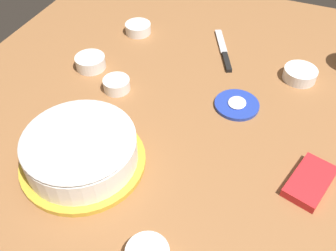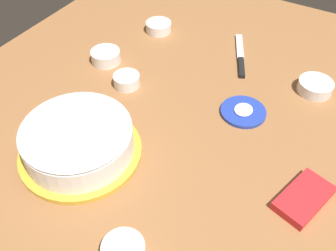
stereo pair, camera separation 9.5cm
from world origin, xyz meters
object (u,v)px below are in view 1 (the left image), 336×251
sprinkle_bowl_yellow (90,62)px  sprinkle_bowl_orange (300,74)px  frosted_cake (81,150)px  sprinkle_bowl_blue (138,28)px  candy_box_upper (310,181)px  spreading_knife (224,53)px  sprinkle_bowl_green (117,84)px  frosting_tub_lid (237,104)px

sprinkle_bowl_yellow → sprinkle_bowl_orange: 0.64m
frosted_cake → sprinkle_bowl_blue: frosted_cake is taller
sprinkle_bowl_blue → candy_box_upper: sprinkle_bowl_blue is taller
sprinkle_bowl_orange → candy_box_upper: bearing=-168.2°
frosted_cake → spreading_knife: size_ratio=1.35×
frosted_cake → sprinkle_bowl_green: (0.28, 0.05, -0.03)m
sprinkle_bowl_yellow → sprinkle_bowl_orange: (0.19, -0.61, -0.00)m
sprinkle_bowl_green → sprinkle_bowl_orange: bearing=-62.6°
sprinkle_bowl_yellow → candy_box_upper: 0.72m
candy_box_upper → sprinkle_bowl_blue: bearing=72.0°
frosting_tub_lid → sprinkle_bowl_green: (-0.06, 0.34, 0.01)m
spreading_knife → frosting_tub_lid: bearing=-155.8°
frosting_tub_lid → sprinkle_bowl_orange: (0.19, -0.14, 0.01)m
sprinkle_bowl_blue → sprinkle_bowl_yellow: (-0.24, 0.05, 0.00)m
sprinkle_bowl_yellow → sprinkle_bowl_green: (-0.06, -0.12, -0.00)m
sprinkle_bowl_yellow → sprinkle_bowl_orange: bearing=-72.9°
sprinkle_bowl_blue → sprinkle_bowl_orange: size_ratio=0.90×
sprinkle_bowl_green → candy_box_upper: sprinkle_bowl_green is taller
spreading_knife → sprinkle_bowl_green: (-0.29, 0.24, 0.01)m
frosted_cake → sprinkle_bowl_yellow: size_ratio=3.26×
sprinkle_bowl_yellow → frosted_cake: bearing=-152.3°
candy_box_upper → sprinkle_bowl_orange: bearing=28.1°
frosting_tub_lid → sprinkle_bowl_blue: size_ratio=1.41×
sprinkle_bowl_blue → spreading_knife: bearing=-92.8°
sprinkle_bowl_green → frosting_tub_lid: bearing=-80.0°
frosting_tub_lid → sprinkle_bowl_blue: (0.24, 0.42, 0.01)m
sprinkle_bowl_blue → sprinkle_bowl_orange: bearing=-95.3°
frosting_tub_lid → sprinkle_bowl_blue: bearing=59.9°
sprinkle_bowl_green → sprinkle_bowl_yellow: bearing=62.8°
frosted_cake → sprinkle_bowl_green: bearing=11.1°
frosted_cake → sprinkle_bowl_orange: 0.68m
frosted_cake → frosting_tub_lid: (0.34, -0.29, -0.04)m
frosting_tub_lid → sprinkle_bowl_orange: 0.24m
spreading_knife → sprinkle_bowl_green: sprinkle_bowl_green is taller
sprinkle_bowl_orange → candy_box_upper: size_ratio=0.70×
sprinkle_bowl_blue → sprinkle_bowl_orange: 0.56m
sprinkle_bowl_blue → frosted_cake: bearing=-167.4°
spreading_knife → sprinkle_bowl_orange: size_ratio=2.25×
sprinkle_bowl_yellow → frosting_tub_lid: bearing=-90.4°
sprinkle_bowl_yellow → sprinkle_bowl_green: sprinkle_bowl_yellow is taller
spreading_knife → candy_box_upper: bearing=-142.5°
frosting_tub_lid → sprinkle_bowl_yellow: bearing=89.6°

